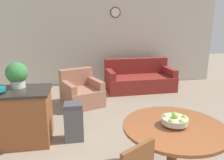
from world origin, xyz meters
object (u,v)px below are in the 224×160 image
kitchen_island (12,117)px  dining_table (173,139)px  fruit_bowl (175,120)px  armchair (81,93)px  potted_plant (17,74)px  couch (139,79)px  trash_bin (74,122)px

kitchen_island → dining_table: bearing=-30.8°
fruit_bowl → armchair: fruit_bowl is taller
dining_table → fruit_bowl: 0.24m
potted_plant → couch: bearing=42.0°
fruit_bowl → couch: (0.68, 3.89, -0.53)m
kitchen_island → couch: size_ratio=0.63×
kitchen_island → fruit_bowl: bearing=-30.8°
fruit_bowl → trash_bin: (-1.18, 1.24, -0.51)m
dining_table → trash_bin: bearing=133.6°
kitchen_island → armchair: bearing=55.2°
dining_table → trash_bin: (-1.18, 1.24, -0.27)m
dining_table → couch: bearing=80.1°
dining_table → couch: (0.68, 3.89, -0.29)m
potted_plant → armchair: bearing=55.3°
fruit_bowl → trash_bin: bearing=133.6°
fruit_bowl → armchair: bearing=109.6°
fruit_bowl → couch: size_ratio=0.15×
dining_table → kitchen_island: size_ratio=0.95×
trash_bin → armchair: size_ratio=0.56×
kitchen_island → trash_bin: (0.98, -0.05, -0.13)m
potted_plant → kitchen_island: bearing=-125.5°
trash_bin → armchair: 1.67m
kitchen_island → couch: 3.85m
couch → armchair: couch is taller
dining_table → fruit_bowl: bearing=-74.2°
potted_plant → trash_bin: size_ratio=0.65×
kitchen_island → trash_bin: bearing=-2.8°
dining_table → kitchen_island: kitchen_island is taller
potted_plant → armchair: potted_plant is taller
fruit_bowl → potted_plant: (-2.05, 1.44, 0.28)m
dining_table → armchair: bearing=109.6°
kitchen_island → potted_plant: bearing=54.5°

